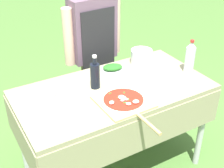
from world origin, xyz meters
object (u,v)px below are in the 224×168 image
at_px(mixing_tub, 141,57).
at_px(pizza_on_peel, 124,102).
at_px(herb_container, 113,68).
at_px(oil_bottle, 95,75).
at_px(plate_stack, 39,94).
at_px(prep_table, 114,100).
at_px(person_cook, 93,44).
at_px(water_bottle, 190,57).

bearing_deg(mixing_tub, pizza_on_peel, -135.16).
bearing_deg(herb_container, mixing_tub, -2.38).
bearing_deg(oil_bottle, plate_stack, 164.54).
distance_m(pizza_on_peel, herb_container, 0.49).
relative_size(prep_table, person_cook, 0.96).
bearing_deg(plate_stack, prep_table, -20.47).
xyz_separation_m(mixing_tub, plate_stack, (-0.92, -0.05, -0.05)).
distance_m(mixing_tub, plate_stack, 0.92).
xyz_separation_m(prep_table, mixing_tub, (0.41, 0.24, 0.16)).
bearing_deg(person_cook, herb_container, 83.16).
bearing_deg(water_bottle, prep_table, 172.63).
height_order(water_bottle, herb_container, water_bottle).
bearing_deg(pizza_on_peel, prep_table, 78.47).
bearing_deg(pizza_on_peel, person_cook, 75.79).
height_order(pizza_on_peel, plate_stack, pizza_on_peel).
bearing_deg(oil_bottle, pizza_on_peel, -75.81).
relative_size(water_bottle, plate_stack, 1.14).
xyz_separation_m(person_cook, oil_bottle, (-0.27, -0.55, 0.02)).
xyz_separation_m(prep_table, herb_container, (0.13, 0.25, 0.13)).
xyz_separation_m(pizza_on_peel, plate_stack, (-0.47, 0.40, -0.00)).
relative_size(oil_bottle, plate_stack, 1.07).
distance_m(person_cook, pizza_on_peel, 0.86).
bearing_deg(prep_table, pizza_on_peel, -100.48).
bearing_deg(mixing_tub, oil_bottle, -163.30).
bearing_deg(mixing_tub, herb_container, 177.62).
distance_m(oil_bottle, plate_stack, 0.42).
distance_m(prep_table, plate_stack, 0.55).
bearing_deg(plate_stack, pizza_on_peel, -40.31).
xyz_separation_m(pizza_on_peel, mixing_tub, (0.45, 0.44, 0.05)).
relative_size(water_bottle, mixing_tub, 1.55).
relative_size(person_cook, oil_bottle, 5.79).
bearing_deg(person_cook, plate_stack, 30.18).
bearing_deg(water_bottle, person_cook, 124.46).
bearing_deg(pizza_on_peel, water_bottle, 9.27).
bearing_deg(pizza_on_peel, herb_container, 68.21).
bearing_deg(herb_container, oil_bottle, -145.74).
relative_size(water_bottle, herb_container, 1.29).
bearing_deg(water_bottle, oil_bottle, 167.83).
distance_m(prep_table, herb_container, 0.31).
distance_m(person_cook, mixing_tub, 0.47).
xyz_separation_m(herb_container, mixing_tub, (0.27, -0.01, 0.04)).
distance_m(pizza_on_peel, water_bottle, 0.71).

